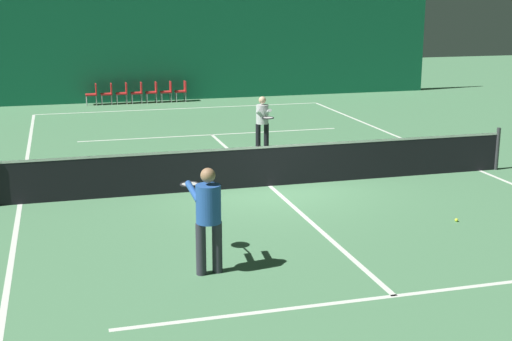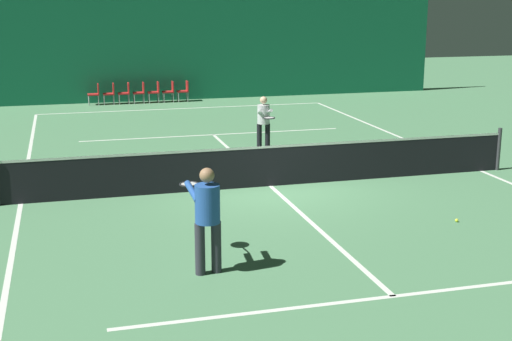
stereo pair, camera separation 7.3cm
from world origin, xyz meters
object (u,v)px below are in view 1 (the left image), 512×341
courtside_chair_5 (168,90)px  courtside_chair_3 (138,91)px  player_near (208,212)px  courtside_chair_2 (123,92)px  courtside_chair_1 (108,92)px  tennis_ball (456,220)px  courtside_chair_6 (182,90)px  player_far (263,119)px  courtside_chair_0 (93,93)px  tennis_net (270,165)px  courtside_chair_4 (153,91)px

courtside_chair_5 → courtside_chair_3: bearing=-90.0°
player_near → courtside_chair_2: (0.38, 18.53, -0.52)m
courtside_chair_1 → tennis_ball: size_ratio=12.73×
courtside_chair_2 → courtside_chair_6: same height
player_near → courtside_chair_1: bearing=-5.7°
player_far → courtside_chair_1: bearing=-153.4°
courtside_chair_0 → courtside_chair_3: (1.79, 0.00, 0.00)m
courtside_chair_1 → tennis_net: bearing=10.9°
courtside_chair_5 → tennis_ball: size_ratio=12.73×
tennis_net → courtside_chair_3: 13.85m
player_near → courtside_chair_3: 18.57m
player_far → courtside_chair_1: size_ratio=1.81×
tennis_net → tennis_ball: (2.74, -3.51, -0.48)m
tennis_ball → courtside_chair_3: bearing=103.7°
player_near → courtside_chair_5: bearing=-13.1°
player_near → player_far: player_near is taller
courtside_chair_4 → courtside_chair_6: same height
player_far → tennis_ball: 7.63m
tennis_net → tennis_ball: 4.48m
courtside_chair_4 → courtside_chair_5: bearing=90.0°
courtside_chair_0 → tennis_ball: size_ratio=12.73×
courtside_chair_3 → player_far: bearing=13.5°
courtside_chair_5 → courtside_chair_6: bearing=90.0°
player_far → courtside_chair_0: 10.78m
courtside_chair_6 → courtside_chair_0: bearing=-90.0°
courtside_chair_0 → courtside_chair_6: (3.59, 0.00, 0.00)m
player_far → courtside_chair_3: size_ratio=1.81×
courtside_chair_0 → courtside_chair_1: 0.60m
tennis_ball → player_near: bearing=-166.4°
courtside_chair_5 → courtside_chair_0: bearing=-90.0°
tennis_ball → courtside_chair_0: bearing=109.1°
courtside_chair_2 → courtside_chair_3: (0.60, 0.00, 0.00)m
player_near → courtside_chair_0: player_near is taller
player_near → courtside_chair_2: player_near is taller
courtside_chair_4 → tennis_ball: courtside_chair_4 is taller
courtside_chair_3 → courtside_chair_0: bearing=-90.0°
courtside_chair_3 → courtside_chair_2: bearing=-90.0°
courtside_chair_1 → tennis_ball: courtside_chair_1 is taller
courtside_chair_2 → courtside_chair_4: same height
tennis_net → courtside_chair_3: bearing=96.0°
player_far → courtside_chair_3: bearing=-159.7°
courtside_chair_4 → tennis_ball: (3.60, -17.28, -0.45)m
courtside_chair_1 → tennis_ball: 18.11m
courtside_chair_0 → courtside_chair_1: (0.60, 0.00, 0.00)m
player_near → courtside_chair_0: (-0.81, 18.53, -0.52)m
courtside_chair_4 → courtside_chair_0: bearing=-90.0°
tennis_ball → courtside_chair_1: bearing=107.3°
tennis_net → player_far: size_ratio=7.91×
courtside_chair_0 → courtside_chair_4: bearing=90.0°
tennis_net → player_near: 5.37m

